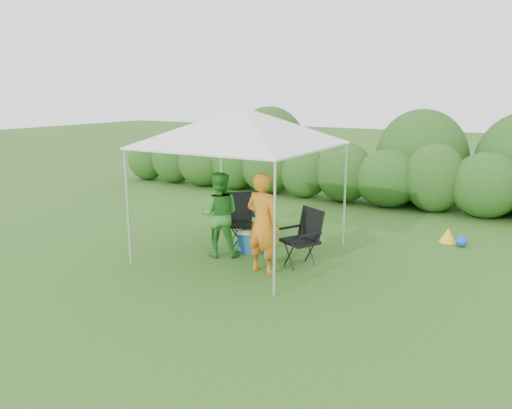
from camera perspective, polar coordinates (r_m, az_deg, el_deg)
The scene contains 10 objects.
ground at distance 9.39m, azimuth -3.16°, elevation -6.48°, with size 70.00×70.00×0.00m, color #35641F.
hedge at distance 14.39m, azimuth 10.47°, elevation 3.47°, with size 16.46×1.53×1.80m.
canopy at distance 9.31m, azimuth -1.63°, elevation 8.88°, with size 3.10×3.10×2.83m.
chair_right at distance 9.06m, azimuth 5.56°, elevation -3.33°, with size 0.80×0.78×1.04m.
chair_left at distance 10.17m, azimuth -2.14°, elevation -1.35°, with size 0.86×0.85×1.08m.
man at distance 8.56m, azimuth 0.78°, elevation -2.16°, with size 0.65×0.42×1.77m, color orange.
woman at distance 9.50m, azimuth -4.25°, elevation -1.15°, with size 0.79×0.62×1.63m, color #31892C.
cooler at distance 9.85m, azimuth -0.48°, elevation -4.25°, with size 0.57×0.47×0.42m.
bottle at distance 9.69m, azimuth -0.30°, elevation -2.56°, with size 0.06×0.06×0.22m, color #592D0C.
lawn_toy at distance 11.19m, azimuth 21.43°, elevation -3.44°, with size 0.60×0.50×0.30m.
Camera 1 is at (4.90, -7.39, 3.09)m, focal length 35.00 mm.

